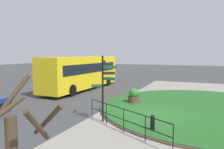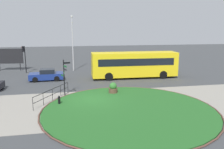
{
  "view_description": "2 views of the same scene",
  "coord_description": "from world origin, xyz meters",
  "views": [
    {
      "loc": [
        -12.28,
        -2.75,
        3.5
      ],
      "look_at": [
        0.64,
        2.71,
        2.19
      ],
      "focal_mm": 34.66,
      "sensor_mm": 36.0,
      "label": 1
    },
    {
      "loc": [
        -1.88,
        -19.74,
        6.4
      ],
      "look_at": [
        2.25,
        2.19,
        1.8
      ],
      "focal_mm": 37.16,
      "sensor_mm": 36.0,
      "label": 2
    }
  ],
  "objects": [
    {
      "name": "grass_island",
      "position": [
        2.61,
        -3.03,
        0.05
      ],
      "size": [
        13.4,
        13.4,
        0.1
      ],
      "primitive_type": "cylinder",
      "color": "#235B23",
      "rests_on": "ground"
    },
    {
      "name": "sidewalk_paving",
      "position": [
        0.0,
        -1.53,
        0.01
      ],
      "size": [
        32.0,
        8.94,
        0.02
      ],
      "primitive_type": "cube",
      "color": "gray",
      "rests_on": "ground"
    },
    {
      "name": "ground",
      "position": [
        0.0,
        0.0,
        0.0
      ],
      "size": [
        120.0,
        120.0,
        0.0
      ],
      "primitive_type": "plane",
      "color": "#3D3F42"
    },
    {
      "name": "planter_near_signpost",
      "position": [
        2.26,
        1.71,
        0.51
      ],
      "size": [
        0.85,
        0.85,
        1.11
      ],
      "color": "brown",
      "rests_on": "ground"
    },
    {
      "name": "grass_kerb_ring",
      "position": [
        2.61,
        -3.03,
        0.06
      ],
      "size": [
        13.71,
        13.71,
        0.11
      ],
      "primitive_type": "torus",
      "color": "brown",
      "rests_on": "ground"
    },
    {
      "name": "signpost_directional",
      "position": [
        -2.34,
        1.9,
        2.03
      ],
      "size": [
        0.9,
        1.18,
        3.44
      ],
      "color": "black",
      "rests_on": "ground"
    },
    {
      "name": "bus_yellow",
      "position": [
        6.29,
        8.3,
        1.75
      ],
      "size": [
        10.87,
        2.75,
        3.25
      ],
      "rotation": [
        0.0,
        0.0,
        -0.03
      ],
      "color": "yellow",
      "rests_on": "ground"
    },
    {
      "name": "railing_grass_edge",
      "position": [
        -3.41,
        0.44,
        0.71
      ],
      "size": [
        2.7,
        4.66,
        1.09
      ],
      "rotation": [
        0.0,
        0.0,
        4.19
      ],
      "color": "black",
      "rests_on": "ground"
    },
    {
      "name": "bollard_foreground",
      "position": [
        -2.8,
        -0.74,
        0.4
      ],
      "size": [
        0.21,
        0.21,
        0.78
      ],
      "color": "black",
      "rests_on": "ground"
    }
  ]
}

